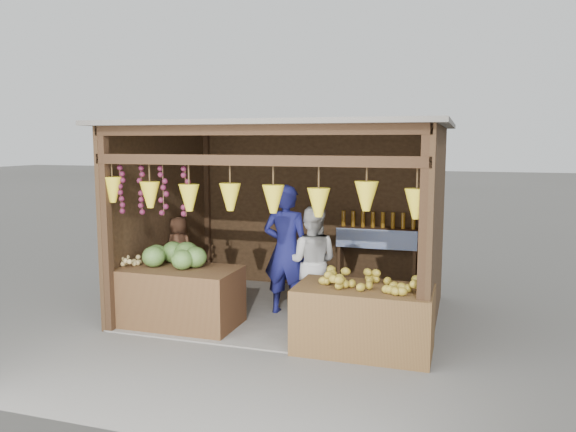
{
  "coord_description": "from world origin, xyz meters",
  "views": [
    {
      "loc": [
        2.33,
        -7.36,
        2.41
      ],
      "look_at": [
        0.03,
        -0.1,
        1.4
      ],
      "focal_mm": 35.0,
      "sensor_mm": 36.0,
      "label": 1
    }
  ],
  "objects_px": {
    "man_standing": "(286,250)",
    "counter_right": "(363,319)",
    "woman_standing": "(312,262)",
    "vendor_seated": "(179,248)",
    "counter_left": "(176,297)"
  },
  "relations": [
    {
      "from": "vendor_seated",
      "to": "man_standing",
      "type": "bearing_deg",
      "value": -177.58
    },
    {
      "from": "counter_right",
      "to": "woman_standing",
      "type": "bearing_deg",
      "value": 130.35
    },
    {
      "from": "man_standing",
      "to": "counter_left",
      "type": "bearing_deg",
      "value": 38.08
    },
    {
      "from": "counter_right",
      "to": "man_standing",
      "type": "bearing_deg",
      "value": 140.68
    },
    {
      "from": "counter_right",
      "to": "woman_standing",
      "type": "distance_m",
      "value": 1.47
    },
    {
      "from": "counter_right",
      "to": "man_standing",
      "type": "relative_size",
      "value": 0.85
    },
    {
      "from": "counter_left",
      "to": "counter_right",
      "type": "relative_size",
      "value": 1.06
    },
    {
      "from": "woman_standing",
      "to": "vendor_seated",
      "type": "bearing_deg",
      "value": -8.42
    },
    {
      "from": "man_standing",
      "to": "vendor_seated",
      "type": "xyz_separation_m",
      "value": [
        -1.76,
        0.17,
        -0.11
      ]
    },
    {
      "from": "man_standing",
      "to": "counter_right",
      "type": "bearing_deg",
      "value": 143.53
    },
    {
      "from": "woman_standing",
      "to": "vendor_seated",
      "type": "height_order",
      "value": "woman_standing"
    },
    {
      "from": "counter_right",
      "to": "man_standing",
      "type": "xyz_separation_m",
      "value": [
        -1.27,
        1.04,
        0.54
      ]
    },
    {
      "from": "counter_right",
      "to": "vendor_seated",
      "type": "relative_size",
      "value": 1.63
    },
    {
      "from": "counter_left",
      "to": "man_standing",
      "type": "distance_m",
      "value": 1.61
    },
    {
      "from": "woman_standing",
      "to": "vendor_seated",
      "type": "relative_size",
      "value": 1.61
    }
  ]
}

